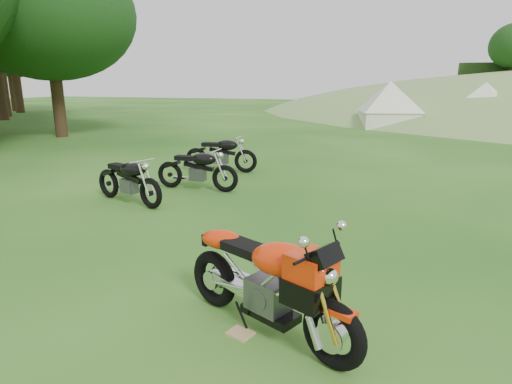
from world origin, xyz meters
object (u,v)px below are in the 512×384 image
(plywood_board, at_px, (240,333))
(tent_left, at_px, (389,104))
(vintage_moto_d, at_px, (197,168))
(vintage_moto_c, at_px, (221,153))
(tent_mid, at_px, (484,105))
(sport_motorcycle, at_px, (267,274))
(vintage_moto_a, at_px, (128,179))

(plywood_board, bearing_deg, tent_left, 88.75)
(tent_left, bearing_deg, vintage_moto_d, -116.64)
(vintage_moto_c, distance_m, tent_mid, 19.26)
(sport_motorcycle, height_order, vintage_moto_d, sport_motorcycle)
(tent_mid, bearing_deg, vintage_moto_c, -100.21)
(tent_left, relative_size, tent_mid, 1.02)
(sport_motorcycle, distance_m, tent_left, 22.38)
(sport_motorcycle, distance_m, vintage_moto_c, 8.43)
(tent_left, xyz_separation_m, tent_mid, (5.19, 2.03, -0.02))
(vintage_moto_d, bearing_deg, tent_left, 76.40)
(sport_motorcycle, distance_m, tent_mid, 25.00)
(plywood_board, height_order, tent_mid, tent_mid)
(vintage_moto_c, bearing_deg, vintage_moto_a, -104.57)
(tent_mid, bearing_deg, sport_motorcycle, -84.04)
(vintage_moto_a, xyz_separation_m, vintage_moto_c, (0.52, 3.76, 0.01))
(vintage_moto_c, bearing_deg, plywood_board, -71.65)
(vintage_moto_a, relative_size, tent_left, 0.67)
(vintage_moto_c, distance_m, tent_left, 15.41)
(vintage_moto_a, relative_size, tent_mid, 0.68)
(plywood_board, xyz_separation_m, vintage_moto_d, (-3.23, 5.42, 0.53))
(sport_motorcycle, xyz_separation_m, tent_left, (0.25, 22.37, 0.65))
(sport_motorcycle, relative_size, vintage_moto_d, 1.07)
(vintage_moto_a, bearing_deg, vintage_moto_d, 78.69)
(vintage_moto_d, bearing_deg, plywood_board, -60.56)
(vintage_moto_d, bearing_deg, vintage_moto_a, -120.73)
(vintage_moto_a, relative_size, vintage_moto_d, 0.99)
(tent_left, bearing_deg, vintage_moto_c, -119.66)
(vintage_moto_a, xyz_separation_m, vintage_moto_d, (0.87, 1.54, 0.00))
(vintage_moto_a, xyz_separation_m, tent_left, (4.59, 18.61, 0.78))
(tent_mid, bearing_deg, plywood_board, -84.51)
(plywood_board, relative_size, vintage_moto_a, 0.13)
(vintage_moto_d, bearing_deg, vintage_moto_c, 97.51)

